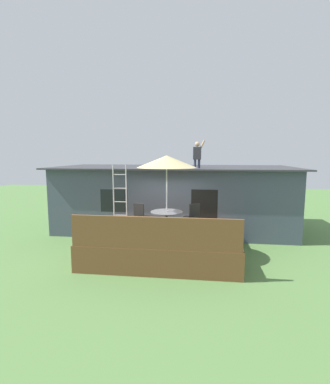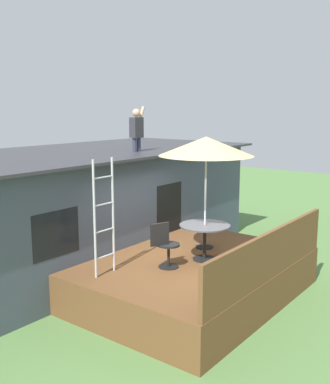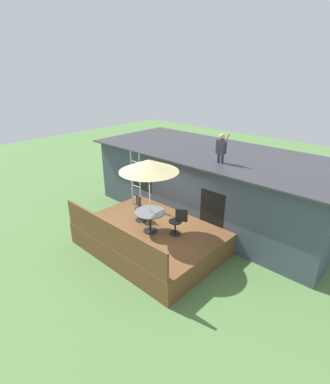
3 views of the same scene
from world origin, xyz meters
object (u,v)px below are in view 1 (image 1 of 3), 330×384
patio_table (167,216)px  step_ladder (120,195)px  patio_chair_left (142,217)px  patio_chair_right (191,218)px  person_figure (197,153)px  patio_umbrella (167,162)px

patio_table → step_ladder: (-1.84, 1.04, 0.51)m
patio_chair_left → patio_chair_right: 1.67m
person_figure → patio_chair_left: 3.64m
person_figure → step_ladder: bearing=-150.2°
patio_table → patio_umbrella: 1.76m
patio_table → patio_umbrella: size_ratio=0.41×
patio_table → patio_umbrella: (0.00, 0.00, 1.76)m
patio_umbrella → patio_chair_right: size_ratio=2.76×
patio_umbrella → person_figure: (0.93, 2.62, 0.29)m
patio_table → patio_chair_right: 0.94m
step_ladder → patio_chair_right: bearing=-11.6°
patio_table → patio_umbrella: patio_umbrella is taller
step_ladder → patio_chair_right: 2.75m
patio_chair_left → patio_chair_right: (1.66, 0.16, 0.00)m
patio_table → person_figure: bearing=70.5°
step_ladder → patio_chair_left: 1.35m
person_figure → patio_table: bearing=-109.5°
patio_umbrella → patio_chair_left: size_ratio=2.76×
patio_chair_left → step_ladder: bearing=165.2°
person_figure → patio_chair_right: bearing=-94.0°
step_ladder → person_figure: (2.77, 1.59, 1.54)m
step_ladder → patio_chair_right: (2.62, -0.54, -0.64)m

